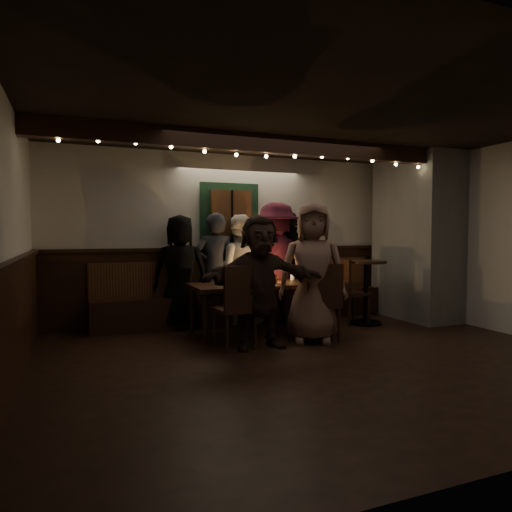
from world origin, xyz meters
name	(u,v)px	position (x,y,z in m)	size (l,w,h in m)	color
room	(334,253)	(1.07, 1.42, 1.07)	(6.02, 5.01, 2.62)	black
dining_table	(261,287)	(-0.09, 1.40, 0.63)	(1.92, 0.82, 0.83)	black
chair_near_left	(238,302)	(-0.69, 0.67, 0.56)	(0.50, 0.50, 1.00)	black
chair_near_right	(323,298)	(0.45, 0.65, 0.56)	(0.57, 0.57, 0.99)	black
chair_end	(346,287)	(1.35, 1.51, 0.55)	(0.47, 0.47, 0.98)	black
high_top	(366,284)	(1.61, 1.39, 0.61)	(0.60, 0.60, 0.96)	black
person_a	(180,272)	(-1.05, 2.14, 0.82)	(0.80, 0.52, 1.63)	black
person_b	(215,269)	(-0.54, 2.12, 0.83)	(0.61, 0.40, 1.67)	#292A33
person_c	(238,269)	(-0.17, 2.14, 0.82)	(0.80, 0.62, 1.65)	silver
person_d	(276,262)	(0.43, 2.05, 0.92)	(1.19, 0.68, 1.84)	#3F111F
person_e	(291,265)	(0.74, 2.17, 0.86)	(1.00, 0.42, 1.71)	black
person_f	(260,281)	(-0.42, 0.65, 0.80)	(1.48, 0.47, 1.60)	#30211B
person_g	(312,272)	(0.32, 0.71, 0.88)	(0.86, 0.56, 1.76)	#886252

